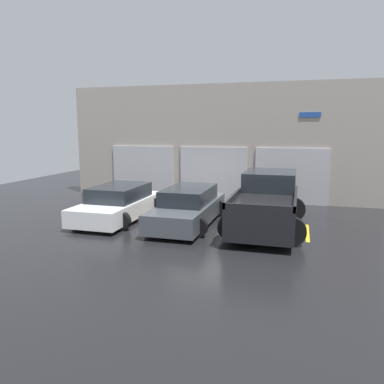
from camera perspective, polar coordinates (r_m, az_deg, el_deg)
ground_plane at (r=15.34m, az=1.40°, el=-3.24°), size 28.00×28.00×0.00m
shophouse_building at (r=18.17m, az=4.07°, el=7.31°), size 15.02×0.68×5.49m
pickup_truck at (r=13.19m, az=11.34°, el=-1.65°), size 2.64×5.14×1.86m
sedan_white at (r=14.52m, az=-11.05°, el=-1.72°), size 2.27×4.55×1.29m
sedan_side at (r=13.49m, az=-0.55°, el=-2.31°), size 2.16×4.80×1.33m
parking_stripe_far_left at (r=15.28m, az=-15.66°, el=-3.63°), size 0.12×2.20×0.01m
parking_stripe_left at (r=14.05m, az=-6.00°, el=-4.48°), size 0.12×2.20×0.01m
parking_stripe_centre at (r=13.29m, az=5.15°, el=-5.29°), size 0.12×2.20×0.01m
parking_stripe_right at (r=13.08m, az=17.17°, el=-5.94°), size 0.12×2.20×0.01m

